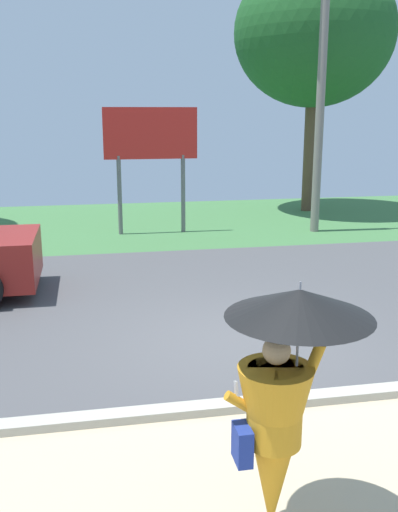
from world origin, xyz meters
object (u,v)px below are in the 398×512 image
at_px(monk_pedestrian, 281,401).
at_px(tree_left_far, 314,33).
at_px(utility_pole, 321,92).
at_px(roadside_billboard, 151,143).

distance_m(monk_pedestrian, tree_left_far, 17.03).
bearing_deg(utility_pole, roadside_billboard, 172.15).
xyz_separation_m(monk_pedestrian, tree_left_far, (6.12, 15.17, 4.73)).
bearing_deg(roadside_billboard, tree_left_far, 26.61).
height_order(monk_pedestrian, utility_pole, utility_pole).
bearing_deg(utility_pole, tree_left_far, 72.45).
bearing_deg(roadside_billboard, utility_pole, -7.85).
height_order(roadside_billboard, tree_left_far, tree_left_far).
distance_m(utility_pole, tree_left_far, 4.20).
relative_size(utility_pole, tree_left_far, 0.90).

